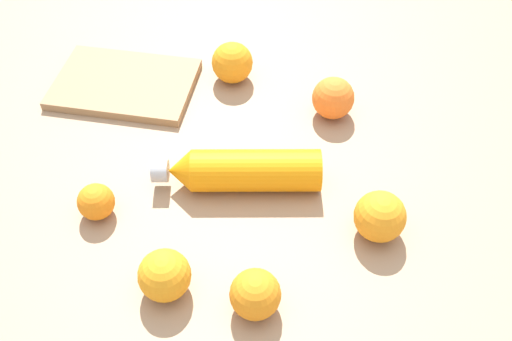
{
  "coord_description": "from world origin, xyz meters",
  "views": [
    {
      "loc": [
        -0.28,
        0.56,
        0.78
      ],
      "look_at": [
        0.04,
        -0.04,
        0.04
      ],
      "focal_mm": 42.21,
      "sensor_mm": 36.0,
      "label": 1
    }
  ],
  "objects_px": {
    "orange_2": "(331,97)",
    "orange_0": "(96,202)",
    "orange_4": "(165,275)",
    "cutting_board": "(125,84)",
    "orange_5": "(380,217)",
    "orange_3": "(255,294)",
    "water_bottle": "(242,171)",
    "orange_1": "(232,63)"
  },
  "relations": [
    {
      "from": "orange_3",
      "to": "cutting_board",
      "type": "bearing_deg",
      "value": -33.93
    },
    {
      "from": "orange_4",
      "to": "orange_5",
      "type": "relative_size",
      "value": 0.95
    },
    {
      "from": "water_bottle",
      "to": "orange_5",
      "type": "relative_size",
      "value": 3.35
    },
    {
      "from": "orange_3",
      "to": "orange_4",
      "type": "bearing_deg",
      "value": 15.24
    },
    {
      "from": "water_bottle",
      "to": "orange_2",
      "type": "distance_m",
      "value": 0.25
    },
    {
      "from": "orange_0",
      "to": "cutting_board",
      "type": "height_order",
      "value": "orange_0"
    },
    {
      "from": "orange_3",
      "to": "cutting_board",
      "type": "xyz_separation_m",
      "value": [
        0.46,
        -0.31,
        -0.03
      ]
    },
    {
      "from": "orange_3",
      "to": "orange_5",
      "type": "relative_size",
      "value": 0.9
    },
    {
      "from": "orange_1",
      "to": "orange_2",
      "type": "bearing_deg",
      "value": 179.43
    },
    {
      "from": "water_bottle",
      "to": "orange_5",
      "type": "bearing_deg",
      "value": 154.73
    },
    {
      "from": "orange_0",
      "to": "orange_5",
      "type": "relative_size",
      "value": 0.74
    },
    {
      "from": "orange_5",
      "to": "cutting_board",
      "type": "height_order",
      "value": "orange_5"
    },
    {
      "from": "cutting_board",
      "to": "orange_1",
      "type": "bearing_deg",
      "value": -162.61
    },
    {
      "from": "water_bottle",
      "to": "orange_4",
      "type": "height_order",
      "value": "orange_4"
    },
    {
      "from": "orange_2",
      "to": "orange_3",
      "type": "xyz_separation_m",
      "value": [
        -0.07,
        0.44,
        -0.0
      ]
    },
    {
      "from": "orange_0",
      "to": "orange_4",
      "type": "height_order",
      "value": "orange_4"
    },
    {
      "from": "orange_3",
      "to": "cutting_board",
      "type": "distance_m",
      "value": 0.56
    },
    {
      "from": "orange_5",
      "to": "cutting_board",
      "type": "xyz_separation_m",
      "value": [
        0.57,
        -0.1,
        -0.03
      ]
    },
    {
      "from": "water_bottle",
      "to": "orange_1",
      "type": "xyz_separation_m",
      "value": [
        0.16,
        -0.24,
        0.01
      ]
    },
    {
      "from": "orange_2",
      "to": "orange_5",
      "type": "height_order",
      "value": "orange_5"
    },
    {
      "from": "orange_0",
      "to": "cutting_board",
      "type": "distance_m",
      "value": 0.32
    },
    {
      "from": "orange_4",
      "to": "cutting_board",
      "type": "height_order",
      "value": "orange_4"
    },
    {
      "from": "orange_4",
      "to": "orange_5",
      "type": "height_order",
      "value": "orange_5"
    },
    {
      "from": "orange_2",
      "to": "orange_3",
      "type": "bearing_deg",
      "value": 99.41
    },
    {
      "from": "orange_2",
      "to": "orange_5",
      "type": "bearing_deg",
      "value": 128.59
    },
    {
      "from": "orange_1",
      "to": "orange_5",
      "type": "bearing_deg",
      "value": 150.06
    },
    {
      "from": "water_bottle",
      "to": "orange_4",
      "type": "distance_m",
      "value": 0.23
    },
    {
      "from": "orange_4",
      "to": "orange_2",
      "type": "bearing_deg",
      "value": -96.96
    },
    {
      "from": "orange_5",
      "to": "orange_2",
      "type": "bearing_deg",
      "value": -51.41
    },
    {
      "from": "orange_0",
      "to": "orange_3",
      "type": "relative_size",
      "value": 0.82
    },
    {
      "from": "orange_2",
      "to": "cutting_board",
      "type": "distance_m",
      "value": 0.41
    },
    {
      "from": "orange_5",
      "to": "orange_4",
      "type": "bearing_deg",
      "value": 46.11
    },
    {
      "from": "water_bottle",
      "to": "orange_3",
      "type": "distance_m",
      "value": 0.24
    },
    {
      "from": "orange_3",
      "to": "orange_4",
      "type": "xyz_separation_m",
      "value": [
        0.13,
        0.04,
        0.0
      ]
    },
    {
      "from": "water_bottle",
      "to": "orange_2",
      "type": "bearing_deg",
      "value": -132.51
    },
    {
      "from": "water_bottle",
      "to": "orange_4",
      "type": "xyz_separation_m",
      "value": [
        -0.0,
        0.23,
        0.0
      ]
    },
    {
      "from": "orange_0",
      "to": "orange_5",
      "type": "height_order",
      "value": "orange_5"
    },
    {
      "from": "orange_2",
      "to": "orange_1",
      "type": "bearing_deg",
      "value": -0.57
    },
    {
      "from": "orange_2",
      "to": "orange_0",
      "type": "bearing_deg",
      "value": 59.65
    },
    {
      "from": "orange_1",
      "to": "orange_2",
      "type": "distance_m",
      "value": 0.21
    },
    {
      "from": "orange_5",
      "to": "cutting_board",
      "type": "relative_size",
      "value": 0.3
    },
    {
      "from": "orange_4",
      "to": "cutting_board",
      "type": "distance_m",
      "value": 0.48
    }
  ]
}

